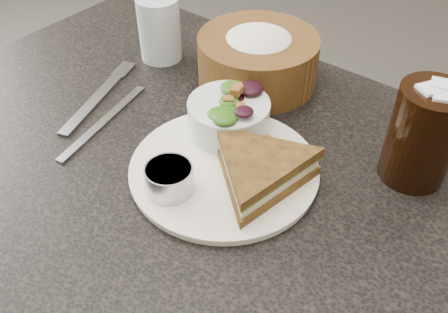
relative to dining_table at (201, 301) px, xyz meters
name	(u,v)px	position (x,y,z in m)	size (l,w,h in m)	color
dining_table	(201,301)	(0.00, 0.00, 0.00)	(1.00, 0.70, 0.75)	black
dinner_plate	(224,170)	(0.05, 0.00, 0.38)	(0.26, 0.26, 0.01)	silver
sandwich	(260,170)	(0.11, 0.01, 0.41)	(0.17, 0.17, 0.05)	brown
salad_bowl	(229,112)	(0.01, 0.07, 0.42)	(0.12, 0.12, 0.07)	silver
dressing_ramekin	(169,179)	(0.03, -0.08, 0.41)	(0.06, 0.06, 0.04)	#A9ACB5
orange_wedge	(258,137)	(0.06, 0.07, 0.40)	(0.06, 0.06, 0.02)	#FC6309
fork	(96,100)	(-0.22, 0.01, 0.38)	(0.02, 0.20, 0.01)	#90959E
knife	(104,122)	(-0.16, -0.02, 0.38)	(0.01, 0.21, 0.00)	gray
bread_basket	(258,52)	(-0.04, 0.22, 0.43)	(0.20, 0.20, 0.11)	brown
cola_glass	(424,131)	(0.26, 0.16, 0.45)	(0.09, 0.09, 0.15)	black
water_glass	(159,29)	(-0.23, 0.18, 0.43)	(0.08, 0.08, 0.11)	silver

